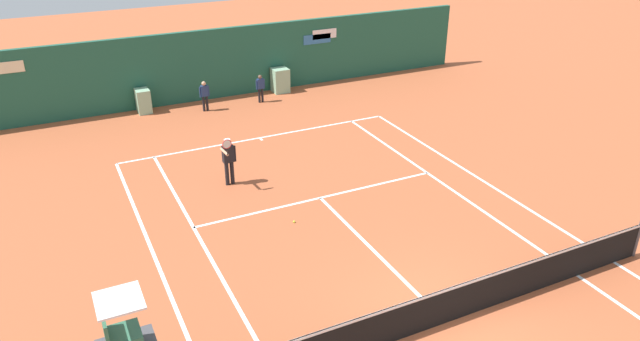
# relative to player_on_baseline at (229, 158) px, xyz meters

# --- Properties ---
(ground_plane) EXTENTS (80.00, 80.00, 0.01)m
(ground_plane) POSITION_rel_player_on_baseline_xyz_m (2.22, -7.92, -0.95)
(ground_plane) COLOR #B25633
(tennis_net) EXTENTS (12.10, 0.10, 1.07)m
(tennis_net) POSITION_rel_player_on_baseline_xyz_m (2.22, -8.49, -0.44)
(tennis_net) COLOR #4C4C51
(tennis_net) RESTS_ON ground_plane
(sponsor_back_wall) EXTENTS (25.00, 1.02, 3.09)m
(sponsor_back_wall) POSITION_rel_player_on_baseline_xyz_m (2.23, 8.48, 0.54)
(sponsor_back_wall) COLOR #1E5642
(sponsor_back_wall) RESTS_ON ground_plane
(player_on_baseline) EXTENTS (0.59, 0.69, 1.81)m
(player_on_baseline) POSITION_rel_player_on_baseline_xyz_m (0.00, 0.00, 0.00)
(player_on_baseline) COLOR black
(player_on_baseline) RESTS_ON ground_plane
(ball_kid_right_post) EXTENTS (0.43, 0.18, 1.30)m
(ball_kid_right_post) POSITION_rel_player_on_baseline_xyz_m (1.21, 7.00, -0.20)
(ball_kid_right_post) COLOR black
(ball_kid_right_post) RESTS_ON ground_plane
(ball_kid_centre_post) EXTENTS (0.42, 0.17, 1.25)m
(ball_kid_centre_post) POSITION_rel_player_on_baseline_xyz_m (3.72, 7.00, -0.23)
(ball_kid_centre_post) COLOR black
(ball_kid_centre_post) RESTS_ON ground_plane
(tennis_ball_mid_court) EXTENTS (0.07, 0.07, 0.07)m
(tennis_ball_mid_court) POSITION_rel_player_on_baseline_xyz_m (0.89, -3.10, -0.92)
(tennis_ball_mid_court) COLOR #CCE033
(tennis_ball_mid_court) RESTS_ON ground_plane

